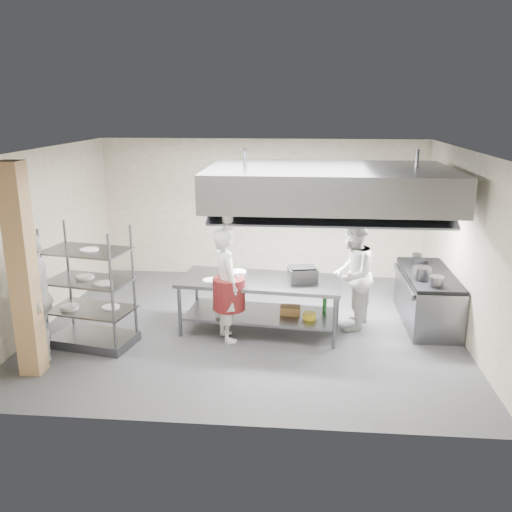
# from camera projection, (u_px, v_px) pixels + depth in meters

# --- Properties ---
(floor) EXTENTS (7.00, 7.00, 0.00)m
(floor) POSITION_uv_depth(u_px,v_px,m) (249.00, 326.00, 9.35)
(floor) COLOR #303032
(floor) RESTS_ON ground
(ceiling) EXTENTS (7.00, 7.00, 0.00)m
(ceiling) POSITION_uv_depth(u_px,v_px,m) (248.00, 150.00, 8.54)
(ceiling) COLOR silver
(ceiling) RESTS_ON wall_back
(wall_back) EXTENTS (7.00, 0.00, 7.00)m
(wall_back) POSITION_uv_depth(u_px,v_px,m) (263.00, 209.00, 11.82)
(wall_back) COLOR tan
(wall_back) RESTS_ON ground
(wall_left) EXTENTS (0.00, 6.00, 6.00)m
(wall_left) POSITION_uv_depth(u_px,v_px,m) (45.00, 238.00, 9.24)
(wall_left) COLOR tan
(wall_left) RESTS_ON ground
(wall_right) EXTENTS (0.00, 6.00, 6.00)m
(wall_right) POSITION_uv_depth(u_px,v_px,m) (466.00, 247.00, 8.64)
(wall_right) COLOR tan
(wall_right) RESTS_ON ground
(column) EXTENTS (0.30, 0.30, 3.00)m
(column) POSITION_uv_depth(u_px,v_px,m) (23.00, 272.00, 7.37)
(column) COLOR tan
(column) RESTS_ON floor
(exhaust_hood) EXTENTS (4.00, 2.50, 0.60)m
(exhaust_hood) POSITION_uv_depth(u_px,v_px,m) (329.00, 185.00, 8.97)
(exhaust_hood) COLOR slate
(exhaust_hood) RESTS_ON ceiling
(hood_strip_a) EXTENTS (1.60, 0.12, 0.04)m
(hood_strip_a) POSITION_uv_depth(u_px,v_px,m) (275.00, 204.00, 9.14)
(hood_strip_a) COLOR white
(hood_strip_a) RESTS_ON exhaust_hood
(hood_strip_b) EXTENTS (1.60, 0.12, 0.04)m
(hood_strip_b) POSITION_uv_depth(u_px,v_px,m) (383.00, 205.00, 8.98)
(hood_strip_b) COLOR white
(hood_strip_b) RESTS_ON exhaust_hood
(wall_shelf) EXTENTS (1.50, 0.28, 0.04)m
(wall_shelf) POSITION_uv_depth(u_px,v_px,m) (346.00, 211.00, 11.51)
(wall_shelf) COLOR slate
(wall_shelf) RESTS_ON wall_back
(island) EXTENTS (2.77, 1.38, 0.91)m
(island) POSITION_uv_depth(u_px,v_px,m) (261.00, 305.00, 9.06)
(island) COLOR slate
(island) RESTS_ON floor
(island_worktop) EXTENTS (2.77, 1.38, 0.06)m
(island_worktop) POSITION_uv_depth(u_px,v_px,m) (261.00, 281.00, 8.95)
(island_worktop) COLOR slate
(island_worktop) RESTS_ON island
(island_undershelf) EXTENTS (2.55, 1.25, 0.04)m
(island_undershelf) POSITION_uv_depth(u_px,v_px,m) (260.00, 314.00, 9.10)
(island_undershelf) COLOR slate
(island_undershelf) RESTS_ON island
(pass_rack) EXTENTS (1.40, 0.98, 1.92)m
(pass_rack) POSITION_uv_depth(u_px,v_px,m) (90.00, 287.00, 8.41)
(pass_rack) COLOR slate
(pass_rack) RESTS_ON floor
(cooking_range) EXTENTS (0.80, 2.00, 0.84)m
(cooking_range) POSITION_uv_depth(u_px,v_px,m) (427.00, 299.00, 9.45)
(cooking_range) COLOR slate
(cooking_range) RESTS_ON floor
(range_top) EXTENTS (0.78, 1.96, 0.06)m
(range_top) POSITION_uv_depth(u_px,v_px,m) (429.00, 274.00, 9.33)
(range_top) COLOR black
(range_top) RESTS_ON cooking_range
(chef_head) EXTENTS (0.70, 0.80, 1.85)m
(chef_head) POSITION_uv_depth(u_px,v_px,m) (226.00, 285.00, 8.61)
(chef_head) COLOR silver
(chef_head) RESTS_ON floor
(chef_line) EXTENTS (0.96, 1.09, 1.89)m
(chef_line) POSITION_uv_depth(u_px,v_px,m) (352.00, 275.00, 9.06)
(chef_line) COLOR white
(chef_line) RESTS_ON floor
(chef_plating) EXTENTS (0.92, 1.22, 1.92)m
(chef_plating) POSITION_uv_depth(u_px,v_px,m) (37.00, 297.00, 7.97)
(chef_plating) COLOR white
(chef_plating) RESTS_ON floor
(griddle) EXTENTS (0.51, 0.44, 0.22)m
(griddle) POSITION_uv_depth(u_px,v_px,m) (303.00, 275.00, 8.83)
(griddle) COLOR slate
(griddle) RESTS_ON island_worktop
(wicker_basket) EXTENTS (0.34, 0.24, 0.14)m
(wicker_basket) POSITION_uv_depth(u_px,v_px,m) (290.00, 310.00, 9.01)
(wicker_basket) COLOR olive
(wicker_basket) RESTS_ON island_undershelf
(stockpot) EXTENTS (0.30, 0.30, 0.21)m
(stockpot) POSITION_uv_depth(u_px,v_px,m) (422.00, 273.00, 8.97)
(stockpot) COLOR gray
(stockpot) RESTS_ON range_top
(plate_stack) EXTENTS (0.28, 0.28, 0.05)m
(plate_stack) POSITION_uv_depth(u_px,v_px,m) (91.00, 308.00, 8.50)
(plate_stack) COLOR white
(plate_stack) RESTS_ON pass_rack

